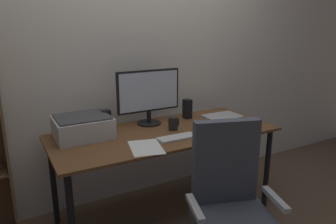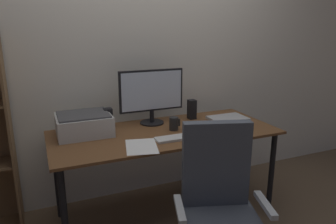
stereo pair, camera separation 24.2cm
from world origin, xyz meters
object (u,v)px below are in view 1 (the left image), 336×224
mouse (203,131)px  monitor (149,94)px  laptop (223,117)px  office_chair (231,217)px  desk (165,140)px  speaker_right (187,109)px  keyboard (177,138)px  coffee_mug (173,124)px  speaker_left (106,121)px  printer (83,127)px

mouse → monitor: bearing=135.8°
laptop → office_chair: 1.14m
desk → speaker_right: (0.35, 0.23, 0.16)m
keyboard → office_chair: bearing=-89.0°
monitor → speaker_right: (0.37, -0.01, -0.17)m
keyboard → mouse: bearing=3.9°
coffee_mug → speaker_left: (-0.47, 0.23, 0.03)m
desk → keyboard: size_ratio=6.04×
mouse → speaker_left: speaker_left is taller
speaker_right → coffee_mug: bearing=-139.8°
speaker_right → printer: 0.94m
coffee_mug → office_chair: office_chair is taller
monitor → speaker_right: monitor is taller
keyboard → mouse: (0.24, 0.01, 0.01)m
coffee_mug → office_chair: bearing=-95.4°
monitor → printer: 0.60m
mouse → speaker_right: (0.11, 0.41, 0.07)m
keyboard → office_chair: size_ratio=0.29×
desk → laptop: size_ratio=5.48×
laptop → desk: bearing=-173.1°
monitor → speaker_right: 0.41m
monitor → coffee_mug: 0.33m
monitor → printer: size_ratio=1.37×
mouse → laptop: bearing=47.2°
speaker_left → office_chair: (0.39, -1.05, -0.37)m
coffee_mug → speaker_left: size_ratio=0.62×
speaker_left → speaker_right: size_ratio=1.00×
keyboard → printer: 0.70m
desk → mouse: (0.24, -0.18, 0.09)m
desk → speaker_left: (-0.39, 0.23, 0.16)m
desk → coffee_mug: 0.15m
monitor → laptop: size_ratio=1.71×
speaker_left → coffee_mug: bearing=-26.2°
speaker_right → printer: (-0.94, -0.05, -0.00)m
desk → laptop: (0.63, 0.08, 0.09)m
laptop → office_chair: bearing=-124.9°
office_chair → speaker_left: bearing=128.2°
monitor → office_chair: bearing=-88.9°
coffee_mug → laptop: coffee_mug is taller
mouse → speaker_right: bearing=88.4°
desk → printer: (-0.59, 0.18, 0.15)m
speaker_left → office_chair: 1.18m
speaker_left → office_chair: size_ratio=0.17×
keyboard → office_chair: office_chair is taller
speaker_right → printer: size_ratio=0.42×
desk → speaker_right: size_ratio=10.31×
desk → speaker_right: speaker_right is taller
monitor → speaker_left: monitor is taller
monitor → laptop: (0.65, -0.16, -0.25)m
monitor → office_chair: 1.19m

